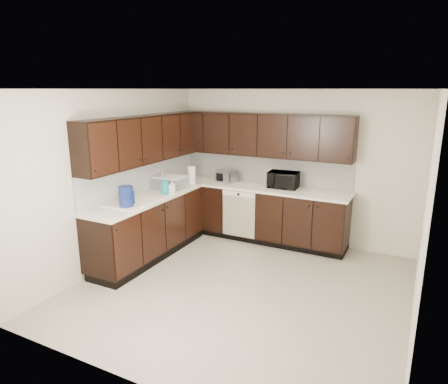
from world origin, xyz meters
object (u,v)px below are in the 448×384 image
(sink, at_px, (135,206))
(storage_bin, at_px, (169,182))
(toaster_oven, at_px, (227,176))
(microwave, at_px, (283,180))
(blue_pitcher, at_px, (126,197))

(sink, distance_m, storage_bin, 0.92)
(sink, bearing_deg, storage_bin, 92.01)
(toaster_oven, height_order, storage_bin, toaster_oven)
(toaster_oven, bearing_deg, sink, -84.76)
(microwave, height_order, storage_bin, microwave)
(blue_pitcher, bearing_deg, toaster_oven, 86.12)
(microwave, distance_m, toaster_oven, 1.00)
(storage_bin, bearing_deg, sink, -87.99)
(storage_bin, bearing_deg, toaster_oven, 51.68)
(sink, height_order, toaster_oven, sink)
(toaster_oven, xyz_separation_m, storage_bin, (-0.64, -0.81, -0.01))
(blue_pitcher, bearing_deg, storage_bin, 106.66)
(sink, bearing_deg, microwave, 47.70)
(toaster_oven, distance_m, blue_pitcher, 2.05)
(storage_bin, bearing_deg, microwave, 27.66)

